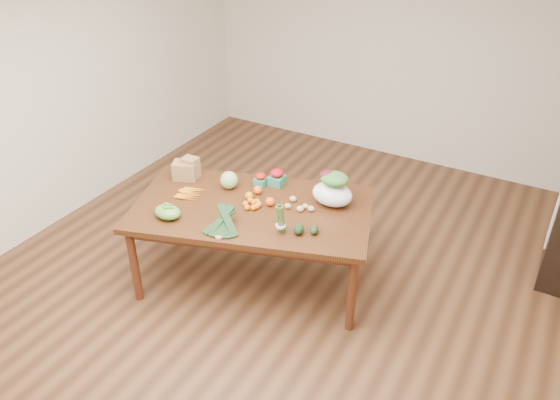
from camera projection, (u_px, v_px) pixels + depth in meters
The scene contains 24 objects.
floor at pixel (275, 288), 4.76m from camera, with size 6.00×6.00×0.00m, color brown.
room_walls at pixel (274, 149), 4.06m from camera, with size 5.02×6.02×2.70m.
dining_table at pixel (253, 243), 4.69m from camera, with size 1.94×1.08×0.75m, color #462810.
dish_towel at pixel (553, 219), 4.69m from camera, with size 0.02×0.28×0.45m, color white.
paper_bag at pixel (185, 168), 4.85m from camera, with size 0.28×0.23×0.19m, color #9E8047, non-canonical shape.
cabbage at pixel (229, 180), 4.72m from camera, with size 0.15×0.15×0.15m, color #9FBF6E.
strawberry_basket_a at pixel (261, 180), 4.78m from camera, with size 0.10×0.10×0.09m, color red, non-canonical shape.
strawberry_basket_b at pixel (277, 179), 4.78m from camera, with size 0.13×0.13×0.11m, color #AF0B1B, non-canonical shape.
orange_a at pixel (249, 196), 4.57m from camera, with size 0.07×0.07×0.07m, color orange.
orange_b at pixel (258, 190), 4.65m from camera, with size 0.07×0.07×0.07m, color #FF590F.
orange_c at pixel (270, 202), 4.49m from camera, with size 0.07×0.07×0.07m, color #FF590F.
mandarin_cluster at pixel (254, 203), 4.46m from camera, with size 0.18×0.18×0.08m, color orange, non-canonical shape.
carrots at pixel (191, 194), 4.65m from camera, with size 0.22×0.22×0.03m, color orange, non-canonical shape.
snap_pea_bag at pixel (168, 212), 4.33m from camera, with size 0.23×0.17×0.10m, color #559633.
kale_bunch at pixel (222, 223), 4.15m from camera, with size 0.32×0.40×0.16m, color black, non-canonical shape.
asparagus_bundle at pixel (281, 219), 4.11m from camera, with size 0.08×0.08×0.25m, color #3F7435, non-canonical shape.
potato_a at pixel (288, 206), 4.46m from camera, with size 0.06×0.05×0.05m, color tan.
potato_b at pixel (300, 209), 4.42m from camera, with size 0.06×0.05×0.05m, color #D6C07B.
potato_c at pixel (305, 206), 4.46m from camera, with size 0.05×0.04×0.04m, color #D9B47D.
potato_d at pixel (293, 199), 4.55m from camera, with size 0.06×0.05×0.05m, color tan.
potato_e at pixel (311, 209), 4.42m from camera, with size 0.06×0.05×0.05m, color #DDBB7F.
avocado_a at pixel (299, 229), 4.15m from camera, with size 0.08×0.11×0.08m, color black.
avocado_b at pixel (314, 230), 4.15m from camera, with size 0.06×0.10×0.06m, color black.
salad_bag at pixel (333, 190), 4.46m from camera, with size 0.34×0.26×0.26m, color white, non-canonical shape.
Camera 1 is at (1.83, -3.17, 3.14)m, focal length 35.00 mm.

